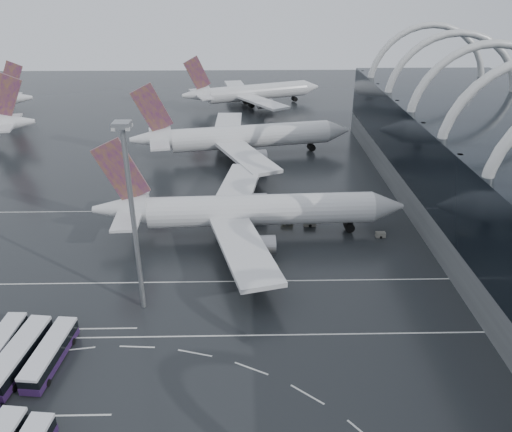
{
  "coord_description": "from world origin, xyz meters",
  "views": [
    {
      "loc": [
        6.32,
        -59.01,
        47.6
      ],
      "look_at": [
        8.09,
        22.85,
        7.0
      ],
      "focal_mm": 35.0,
      "sensor_mm": 36.0,
      "label": 1
    }
  ],
  "objects_px": {
    "floodlight_mast": "(131,198)",
    "gse_cart_belly_c": "(271,271)",
    "bus_row_near_d": "(50,354)",
    "airliner_gate_c": "(251,93)",
    "airliner_gate_b": "(240,138)",
    "gse_cart_belly_e": "(287,220)",
    "gse_cart_belly_b": "(310,223)",
    "bus_row_near_c": "(19,356)",
    "gse_cart_belly_d": "(381,235)",
    "airliner_main": "(246,211)"
  },
  "relations": [
    {
      "from": "bus_row_near_d",
      "to": "gse_cart_belly_b",
      "type": "xyz_separation_m",
      "value": [
        39.42,
        39.43,
        -1.01
      ]
    },
    {
      "from": "airliner_main",
      "to": "gse_cart_belly_b",
      "type": "xyz_separation_m",
      "value": [
        13.22,
        3.57,
        -4.5
      ]
    },
    {
      "from": "airliner_gate_b",
      "to": "gse_cart_belly_b",
      "type": "height_order",
      "value": "airliner_gate_b"
    },
    {
      "from": "gse_cart_belly_b",
      "to": "floodlight_mast",
      "type": "bearing_deg",
      "value": -137.42
    },
    {
      "from": "bus_row_near_c",
      "to": "gse_cart_belly_c",
      "type": "distance_m",
      "value": 40.71
    },
    {
      "from": "bus_row_near_c",
      "to": "floodlight_mast",
      "type": "xyz_separation_m",
      "value": [
        13.99,
        12.89,
        16.86
      ]
    },
    {
      "from": "bus_row_near_c",
      "to": "gse_cart_belly_d",
      "type": "bearing_deg",
      "value": -51.78
    },
    {
      "from": "bus_row_near_c",
      "to": "gse_cart_belly_e",
      "type": "relative_size",
      "value": 5.49
    },
    {
      "from": "airliner_main",
      "to": "airliner_gate_b",
      "type": "xyz_separation_m",
      "value": [
        -1.46,
        46.7,
        0.25
      ]
    },
    {
      "from": "bus_row_near_c",
      "to": "gse_cart_belly_b",
      "type": "distance_m",
      "value": 58.91
    },
    {
      "from": "bus_row_near_c",
      "to": "gse_cart_belly_d",
      "type": "distance_m",
      "value": 66.53
    },
    {
      "from": "airliner_gate_c",
      "to": "gse_cart_belly_c",
      "type": "bearing_deg",
      "value": -109.94
    },
    {
      "from": "floodlight_mast",
      "to": "gse_cart_belly_c",
      "type": "bearing_deg",
      "value": 23.24
    },
    {
      "from": "gse_cart_belly_d",
      "to": "floodlight_mast",
      "type": "bearing_deg",
      "value": -153.03
    },
    {
      "from": "floodlight_mast",
      "to": "gse_cart_belly_e",
      "type": "xyz_separation_m",
      "value": [
        24.74,
        28.21,
        -17.99
      ]
    },
    {
      "from": "bus_row_near_c",
      "to": "floodlight_mast",
      "type": "height_order",
      "value": "floodlight_mast"
    },
    {
      "from": "airliner_main",
      "to": "airliner_gate_b",
      "type": "distance_m",
      "value": 46.72
    },
    {
      "from": "airliner_gate_b",
      "to": "airliner_gate_c",
      "type": "height_order",
      "value": "airliner_gate_b"
    },
    {
      "from": "gse_cart_belly_d",
      "to": "airliner_gate_b",
      "type": "bearing_deg",
      "value": 120.16
    },
    {
      "from": "bus_row_near_c",
      "to": "gse_cart_belly_d",
      "type": "height_order",
      "value": "bus_row_near_c"
    },
    {
      "from": "floodlight_mast",
      "to": "bus_row_near_d",
      "type": "bearing_deg",
      "value": -128.94
    },
    {
      "from": "airliner_main",
      "to": "gse_cart_belly_b",
      "type": "relative_size",
      "value": 25.19
    },
    {
      "from": "gse_cart_belly_b",
      "to": "gse_cart_belly_e",
      "type": "height_order",
      "value": "gse_cart_belly_e"
    },
    {
      "from": "airliner_gate_c",
      "to": "gse_cart_belly_c",
      "type": "distance_m",
      "value": 119.17
    },
    {
      "from": "floodlight_mast",
      "to": "gse_cart_belly_c",
      "type": "relative_size",
      "value": 11.97
    },
    {
      "from": "airliner_gate_b",
      "to": "gse_cart_belly_c",
      "type": "relative_size",
      "value": 25.02
    },
    {
      "from": "airliner_gate_b",
      "to": "gse_cart_belly_e",
      "type": "xyz_separation_m",
      "value": [
        10.05,
        -41.91,
        -4.73
      ]
    },
    {
      "from": "gse_cart_belly_e",
      "to": "airliner_gate_c",
      "type": "bearing_deg",
      "value": 93.61
    },
    {
      "from": "floodlight_mast",
      "to": "gse_cart_belly_d",
      "type": "height_order",
      "value": "floodlight_mast"
    },
    {
      "from": "airliner_main",
      "to": "bus_row_near_d",
      "type": "distance_m",
      "value": 44.55
    },
    {
      "from": "bus_row_near_d",
      "to": "gse_cart_belly_c",
      "type": "bearing_deg",
      "value": -49.43
    },
    {
      "from": "airliner_main",
      "to": "bus_row_near_c",
      "type": "distance_m",
      "value": 47.3
    },
    {
      "from": "airliner_gate_b",
      "to": "bus_row_near_c",
      "type": "bearing_deg",
      "value": -119.99
    },
    {
      "from": "airliner_gate_c",
      "to": "bus_row_near_c",
      "type": "bearing_deg",
      "value": -123.88
    },
    {
      "from": "floodlight_mast",
      "to": "gse_cart_belly_e",
      "type": "distance_m",
      "value": 41.61
    },
    {
      "from": "airliner_gate_b",
      "to": "floodlight_mast",
      "type": "height_order",
      "value": "floodlight_mast"
    },
    {
      "from": "airliner_gate_b",
      "to": "floodlight_mast",
      "type": "xyz_separation_m",
      "value": [
        -14.69,
        -70.12,
        13.26
      ]
    },
    {
      "from": "airliner_main",
      "to": "airliner_gate_c",
      "type": "bearing_deg",
      "value": 86.33
    },
    {
      "from": "gse_cart_belly_b",
      "to": "gse_cart_belly_e",
      "type": "distance_m",
      "value": 4.78
    },
    {
      "from": "airliner_gate_c",
      "to": "bus_row_near_d",
      "type": "height_order",
      "value": "airliner_gate_c"
    },
    {
      "from": "gse_cart_belly_c",
      "to": "gse_cart_belly_d",
      "type": "bearing_deg",
      "value": 30.17
    },
    {
      "from": "airliner_gate_b",
      "to": "gse_cart_belly_c",
      "type": "height_order",
      "value": "airliner_gate_b"
    },
    {
      "from": "airliner_gate_b",
      "to": "gse_cart_belly_d",
      "type": "height_order",
      "value": "airliner_gate_b"
    },
    {
      "from": "gse_cart_belly_c",
      "to": "gse_cart_belly_d",
      "type": "height_order",
      "value": "gse_cart_belly_c"
    },
    {
      "from": "bus_row_near_c",
      "to": "bus_row_near_d",
      "type": "bearing_deg",
      "value": -76.73
    },
    {
      "from": "airliner_gate_c",
      "to": "gse_cart_belly_c",
      "type": "height_order",
      "value": "airliner_gate_c"
    },
    {
      "from": "bus_row_near_c",
      "to": "bus_row_near_d",
      "type": "distance_m",
      "value": 3.95
    },
    {
      "from": "bus_row_near_d",
      "to": "airliner_gate_c",
      "type": "bearing_deg",
      "value": -5.75
    },
    {
      "from": "bus_row_near_d",
      "to": "gse_cart_belly_b",
      "type": "bearing_deg",
      "value": -39.25
    },
    {
      "from": "gse_cart_belly_e",
      "to": "bus_row_near_d",
      "type": "bearing_deg",
      "value": -130.56
    }
  ]
}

